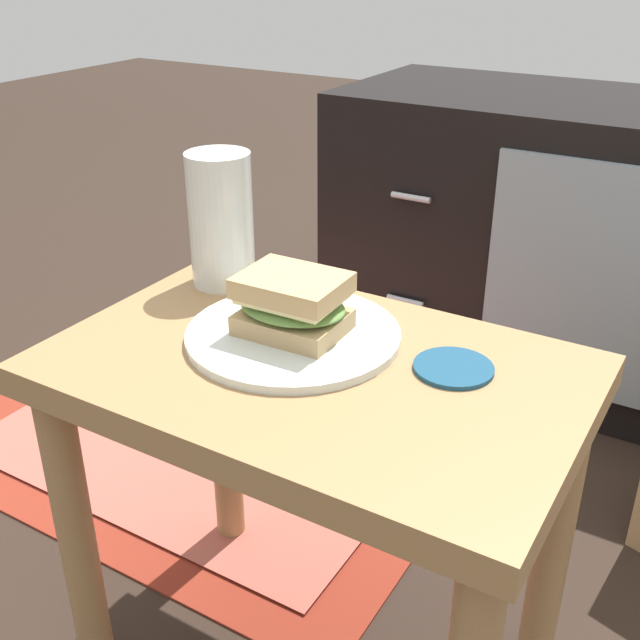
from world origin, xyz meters
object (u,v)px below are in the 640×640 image
sandwich_front (293,304)px  coaster (453,368)px  beer_glass (221,223)px  plate (293,335)px  tv_cabinet (572,243)px

sandwich_front → coaster: bearing=8.7°
beer_glass → plate: bearing=-28.3°
beer_glass → coaster: size_ratio=2.02×
sandwich_front → coaster: 0.19m
plate → coaster: size_ratio=2.85×
beer_glass → sandwich_front: bearing=-28.3°
beer_glass → coaster: 0.35m
plate → beer_glass: size_ratio=1.42×
sandwich_front → beer_glass: bearing=151.7°
tv_cabinet → sandwich_front: (-0.09, -0.92, 0.21)m
plate → beer_glass: bearing=151.7°
beer_glass → coaster: beer_glass is taller
sandwich_front → plate: bearing=153.4°
tv_cabinet → sandwich_front: size_ratio=7.80×
tv_cabinet → plate: tv_cabinet is taller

